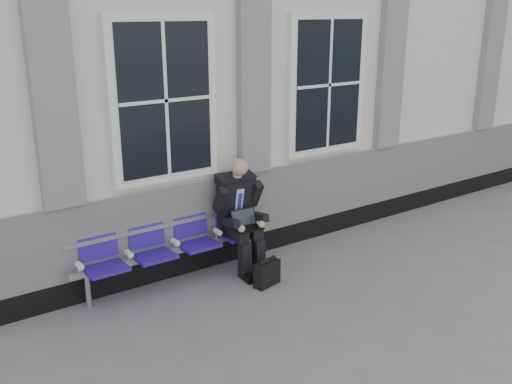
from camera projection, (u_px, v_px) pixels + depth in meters
ground at (375, 275)px, 7.30m from camera, size 70.00×70.00×0.00m
station_building at (228, 75)px, 9.34m from camera, size 14.40×4.40×4.49m
bench at (173, 240)px, 6.99m from camera, size 2.60×0.47×0.91m
businessman at (240, 211)px, 7.29m from camera, size 0.62×0.83×1.48m
briefcase at (267, 273)px, 7.00m from camera, size 0.37×0.22×0.36m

